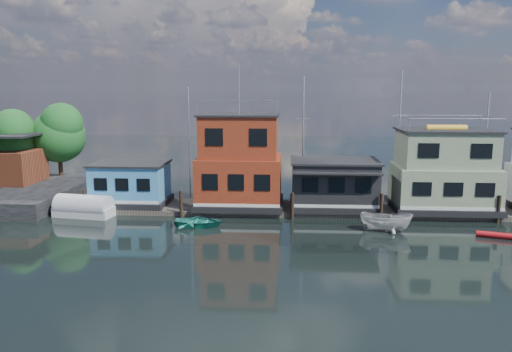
# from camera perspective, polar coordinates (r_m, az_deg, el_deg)

# --- Properties ---
(ground) EXTENTS (160.00, 160.00, 0.00)m
(ground) POSITION_cam_1_polar(r_m,az_deg,el_deg) (31.72, 11.57, -9.28)
(ground) COLOR black
(ground) RESTS_ON ground
(dock) EXTENTS (48.00, 5.00, 0.40)m
(dock) POSITION_cam_1_polar(r_m,az_deg,el_deg) (43.10, 9.48, -3.78)
(dock) COLOR #595147
(dock) RESTS_ON ground
(houseboat_blue) EXTENTS (6.40, 4.90, 3.66)m
(houseboat_blue) POSITION_cam_1_polar(r_m,az_deg,el_deg) (44.61, -14.11, -0.84)
(houseboat_blue) COLOR black
(houseboat_blue) RESTS_ON dock
(houseboat_red) EXTENTS (7.40, 5.90, 11.86)m
(houseboat_red) POSITION_cam_1_polar(r_m,az_deg,el_deg) (42.34, -1.89, 1.49)
(houseboat_red) COLOR black
(houseboat_red) RESTS_ON dock
(houseboat_dark) EXTENTS (7.40, 6.10, 4.06)m
(houseboat_dark) POSITION_cam_1_polar(r_m,az_deg,el_deg) (42.57, 8.89, -0.88)
(houseboat_dark) COLOR black
(houseboat_dark) RESTS_ON dock
(houseboat_green) EXTENTS (8.40, 5.90, 7.03)m
(houseboat_green) POSITION_cam_1_polar(r_m,az_deg,el_deg) (44.12, 20.66, 0.47)
(houseboat_green) COLOR black
(houseboat_green) RESTS_ON dock
(pilings) EXTENTS (42.28, 0.28, 2.20)m
(pilings) POSITION_cam_1_polar(r_m,az_deg,el_deg) (40.15, 9.42, -3.48)
(pilings) COLOR #2D2116
(pilings) RESTS_ON ground
(background_masts) EXTENTS (36.40, 0.16, 12.00)m
(background_masts) POSITION_cam_1_polar(r_m,az_deg,el_deg) (48.76, 14.56, 4.02)
(background_masts) COLOR silver
(background_masts) RESTS_ON ground
(shore) EXTENTS (12.40, 15.72, 8.24)m
(shore) POSITION_cam_1_polar(r_m,az_deg,el_deg) (53.04, -26.02, 1.66)
(shore) COLOR black
(shore) RESTS_ON ground
(red_kayak) EXTENTS (2.91, 1.28, 0.43)m
(red_kayak) POSITION_cam_1_polar(r_m,az_deg,el_deg) (39.01, 25.99, -6.12)
(red_kayak) COLOR red
(red_kayak) RESTS_ON ground
(motorboat) EXTENTS (4.00, 2.32, 1.45)m
(motorboat) POSITION_cam_1_polar(r_m,az_deg,el_deg) (37.85, 14.62, -5.08)
(motorboat) COLOR silver
(motorboat) RESTS_ON ground
(dinghy_teal) EXTENTS (3.77, 2.75, 0.76)m
(dinghy_teal) POSITION_cam_1_polar(r_m,az_deg,el_deg) (38.21, -6.58, -5.21)
(dinghy_teal) COLOR #248577
(dinghy_teal) RESTS_ON ground
(tarp_runabout) EXTENTS (5.00, 2.61, 1.93)m
(tarp_runabout) POSITION_cam_1_polar(r_m,az_deg,el_deg) (43.20, -19.09, -3.46)
(tarp_runabout) COLOR silver
(tarp_runabout) RESTS_ON ground
(dinghy_white) EXTENTS (2.78, 2.53, 1.26)m
(dinghy_white) POSITION_cam_1_polar(r_m,az_deg,el_deg) (38.13, 15.30, -5.15)
(dinghy_white) COLOR silver
(dinghy_white) RESTS_ON ground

